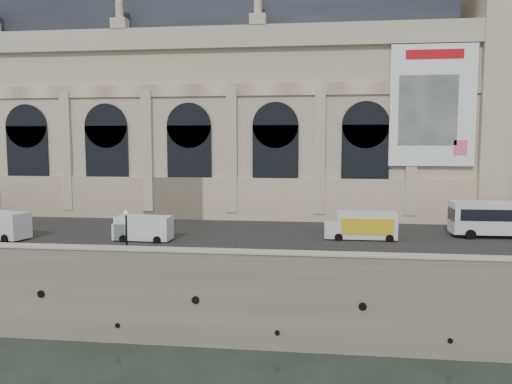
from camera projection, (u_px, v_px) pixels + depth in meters
ground at (170, 346)px, 37.03m from camera, size 260.00×260.00×0.00m
quay at (241, 227)px, 71.30m from camera, size 160.00×70.00×6.00m
street at (209, 232)px, 50.26m from camera, size 160.00×24.00×0.06m
parapet at (171, 257)px, 36.96m from camera, size 160.00×1.40×1.21m
museum at (191, 107)px, 66.27m from camera, size 69.00×18.70×29.10m
van_c at (141, 228)px, 45.79m from camera, size 5.32×2.36×2.33m
box_truck at (362, 226)px, 46.43m from camera, size 6.61×2.41×2.66m
lamp_right at (127, 235)px, 38.67m from camera, size 0.39×0.39×3.83m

